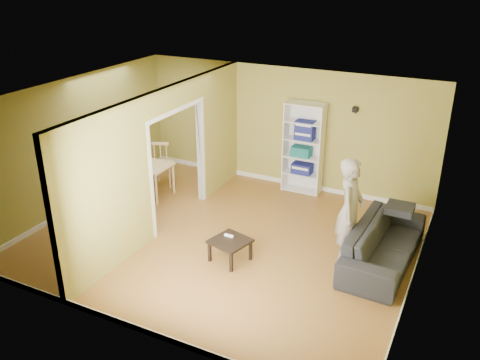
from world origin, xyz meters
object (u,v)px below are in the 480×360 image
at_px(coffee_table, 230,243).
at_px(sofa, 385,238).
at_px(chair_left, 116,165).
at_px(chair_near, 125,182).
at_px(person, 351,201).
at_px(chair_far, 163,162).
at_px(dining_table, 144,167).
at_px(bookshelf, 304,148).

bearing_deg(coffee_table, sofa, 25.43).
relative_size(chair_left, chair_near, 1.00).
distance_m(person, chair_far, 4.64).
relative_size(coffee_table, dining_table, 0.52).
distance_m(coffee_table, dining_table, 3.23).
xyz_separation_m(person, chair_far, (-4.46, 1.18, -0.51)).
bearing_deg(dining_table, bookshelf, 30.07).
xyz_separation_m(bookshelf, chair_near, (-2.94, -2.33, -0.45)).
height_order(coffee_table, dining_table, dining_table).
bearing_deg(chair_near, chair_left, 115.47).
xyz_separation_m(sofa, bookshelf, (-2.18, 2.14, 0.53)).
bearing_deg(coffee_table, chair_near, 162.57).
distance_m(bookshelf, chair_far, 3.09).
height_order(dining_table, chair_left, chair_left).
distance_m(bookshelf, dining_table, 3.40).
bearing_deg(coffee_table, dining_table, 151.62).
xyz_separation_m(sofa, chair_far, (-5.04, 1.05, 0.08)).
bearing_deg(sofa, dining_table, 87.67).
bearing_deg(dining_table, chair_near, -91.19).
bearing_deg(coffee_table, chair_left, 156.82).
xyz_separation_m(bookshelf, coffee_table, (-0.10, -3.22, -0.65)).
height_order(coffee_table, chair_near, chair_near).
distance_m(sofa, coffee_table, 2.52).
distance_m(sofa, chair_near, 5.12).
distance_m(bookshelf, coffee_table, 3.29).
xyz_separation_m(coffee_table, chair_left, (-3.59, 1.54, 0.20)).
bearing_deg(sofa, coffee_table, 118.08).
height_order(person, bookshelf, person).
height_order(dining_table, chair_far, chair_far).
bearing_deg(chair_left, dining_table, 79.71).
height_order(bookshelf, chair_near, bookshelf).
bearing_deg(sofa, chair_far, 80.84).
bearing_deg(chair_left, coffee_table, 57.33).
bearing_deg(chair_left, person, 74.25).
xyz_separation_m(sofa, chair_near, (-5.12, -0.19, 0.08)).
bearing_deg(person, dining_table, 81.22).
height_order(sofa, chair_far, chair_far).
bearing_deg(person, chair_far, 73.59).
relative_size(person, bookshelf, 1.07).
distance_m(sofa, person, 0.84).
relative_size(bookshelf, chair_left, 1.86).
xyz_separation_m(coffee_table, chair_far, (-2.77, 2.14, 0.20)).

